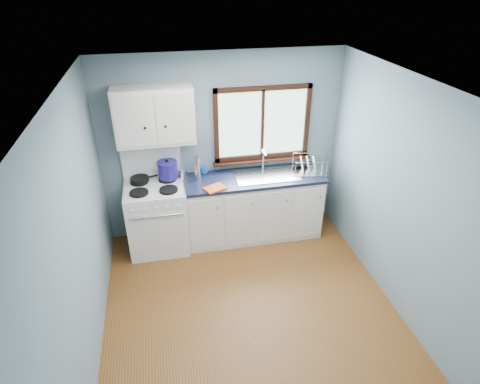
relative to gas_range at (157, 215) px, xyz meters
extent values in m
cube|color=brown|center=(0.95, -1.47, -0.50)|extent=(3.20, 3.60, 0.02)
cube|color=white|center=(0.95, -1.47, 2.02)|extent=(3.20, 3.60, 0.02)
cube|color=slate|center=(0.95, 0.34, 0.76)|extent=(3.20, 0.02, 2.50)
cube|color=slate|center=(-0.66, -1.47, 0.76)|extent=(0.02, 3.60, 2.50)
cube|color=slate|center=(2.56, -1.47, 0.76)|extent=(0.02, 3.60, 2.50)
cube|color=white|center=(0.00, -0.01, -0.03)|extent=(0.76, 0.65, 0.92)
cube|color=white|center=(0.00, 0.30, 0.65)|extent=(0.76, 0.05, 0.44)
cube|color=silver|center=(0.00, -0.01, 0.43)|extent=(0.72, 0.59, 0.01)
cylinder|color=black|center=(-0.18, -0.16, 0.45)|extent=(0.23, 0.23, 0.03)
cylinder|color=black|center=(0.18, -0.16, 0.45)|extent=(0.23, 0.23, 0.03)
cylinder|color=black|center=(-0.18, 0.14, 0.45)|extent=(0.23, 0.23, 0.03)
cylinder|color=black|center=(0.18, 0.14, 0.45)|extent=(0.23, 0.23, 0.03)
cylinder|color=silver|center=(0.00, -0.35, 0.21)|extent=(0.66, 0.02, 0.02)
cube|color=silver|center=(0.00, -0.33, -0.09)|extent=(0.66, 0.01, 0.55)
cube|color=silver|center=(1.31, 0.02, -0.05)|extent=(1.85, 0.60, 0.88)
cube|color=black|center=(1.31, 0.04, -0.45)|extent=(1.85, 0.54, 0.08)
cube|color=black|center=(1.31, 0.02, 0.41)|extent=(1.89, 0.64, 0.04)
cube|color=silver|center=(1.49, 0.02, 0.43)|extent=(0.84, 0.46, 0.01)
cube|color=silver|center=(1.29, 0.02, 0.36)|extent=(0.36, 0.40, 0.14)
cube|color=silver|center=(1.69, 0.02, 0.36)|extent=(0.36, 0.40, 0.14)
cylinder|color=silver|center=(1.49, 0.22, 0.57)|extent=(0.02, 0.02, 0.28)
cylinder|color=silver|center=(1.49, 0.15, 0.70)|extent=(0.02, 0.16, 0.02)
sphere|color=silver|center=(1.49, 0.22, 0.71)|extent=(0.04, 0.04, 0.04)
cube|color=#9EC6A8|center=(1.49, 0.32, 1.06)|extent=(1.22, 0.01, 0.92)
cube|color=black|center=(1.49, 0.30, 1.53)|extent=(1.30, 0.05, 0.06)
cube|color=black|center=(1.49, 0.30, 0.59)|extent=(1.30, 0.05, 0.06)
cube|color=black|center=(0.87, 0.30, 1.06)|extent=(0.06, 0.05, 1.00)
cube|color=black|center=(2.10, 0.30, 1.06)|extent=(0.06, 0.05, 1.00)
cube|color=black|center=(1.49, 0.30, 1.06)|extent=(0.03, 0.05, 0.92)
cube|color=black|center=(1.49, 0.27, 0.54)|extent=(1.36, 0.10, 0.03)
cube|color=silver|center=(0.10, 0.16, 1.31)|extent=(0.95, 0.32, 0.70)
cube|color=silver|center=(-0.14, -0.01, 1.31)|extent=(0.44, 0.01, 0.62)
cube|color=silver|center=(0.34, -0.01, 1.31)|extent=(0.44, 0.01, 0.62)
sphere|color=black|center=(-0.02, -0.02, 1.23)|extent=(0.03, 0.03, 0.03)
sphere|color=black|center=(0.22, -0.02, 1.23)|extent=(0.03, 0.03, 0.03)
cylinder|color=black|center=(-0.17, 0.13, 0.49)|extent=(0.30, 0.30, 0.05)
cube|color=black|center=(-0.01, 0.18, 0.49)|extent=(0.13, 0.06, 0.01)
cylinder|color=navy|center=(0.20, 0.16, 0.57)|extent=(0.33, 0.33, 0.21)
cylinder|color=navy|center=(0.20, 0.16, 0.68)|extent=(0.34, 0.34, 0.01)
sphere|color=black|center=(0.20, 0.16, 0.70)|extent=(0.05, 0.05, 0.04)
cylinder|color=silver|center=(0.38, 0.16, 0.49)|extent=(0.11, 0.11, 0.14)
cylinder|color=silver|center=(0.40, 0.17, 0.64)|extent=(0.01, 0.01, 0.20)
cylinder|color=silver|center=(0.37, 0.17, 0.65)|extent=(0.01, 0.01, 0.24)
cylinder|color=silver|center=(0.38, 0.14, 0.63)|extent=(0.01, 0.01, 0.18)
cylinder|color=silver|center=(0.57, 0.10, 0.59)|extent=(0.08, 0.08, 0.33)
imported|color=#1347BA|center=(0.68, 0.21, 0.56)|extent=(0.12, 0.12, 0.26)
cube|color=#E5591E|center=(0.75, -0.20, 0.44)|extent=(0.31, 0.27, 0.02)
cube|color=silver|center=(2.08, 0.01, 0.43)|extent=(0.50, 0.42, 0.02)
cylinder|color=silver|center=(1.85, -0.10, 0.53)|extent=(0.01, 0.01, 0.21)
cylinder|color=silver|center=(2.25, -0.19, 0.53)|extent=(0.01, 0.01, 0.21)
cylinder|color=silver|center=(1.91, 0.21, 0.53)|extent=(0.01, 0.01, 0.21)
cylinder|color=silver|center=(2.32, 0.12, 0.53)|extent=(0.01, 0.01, 0.21)
cylinder|color=silver|center=(2.05, -0.14, 0.63)|extent=(0.41, 0.10, 0.01)
cylinder|color=silver|center=(2.12, 0.16, 0.63)|extent=(0.41, 0.10, 0.01)
cylinder|color=white|center=(1.98, 0.03, 0.54)|extent=(0.11, 0.24, 0.23)
cylinder|color=white|center=(2.06, 0.02, 0.54)|extent=(0.11, 0.24, 0.23)
cylinder|color=white|center=(2.14, 0.00, 0.54)|extent=(0.11, 0.24, 0.23)
camera|label=1|loc=(0.16, -4.59, 2.88)|focal=30.00mm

